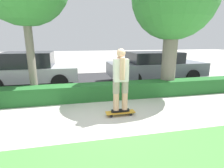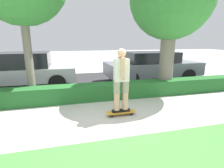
{
  "view_description": "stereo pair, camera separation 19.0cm",
  "coord_description": "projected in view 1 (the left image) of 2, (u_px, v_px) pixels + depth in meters",
  "views": [
    {
      "loc": [
        -0.93,
        -4.21,
        2.02
      ],
      "look_at": [
        0.09,
        0.6,
        0.78
      ],
      "focal_mm": 28.0,
      "sensor_mm": 36.0,
      "label": 1
    },
    {
      "loc": [
        -1.11,
        -4.17,
        2.02
      ],
      "look_at": [
        0.09,
        0.6,
        0.78
      ],
      "focal_mm": 28.0,
      "sensor_mm": 36.0,
      "label": 2
    }
  ],
  "objects": [
    {
      "name": "parked_car_middle",
      "position": [
        155.0,
        66.0,
        8.65
      ],
      "size": [
        4.72,
        2.06,
        1.46
      ],
      "rotation": [
        0.0,
        0.0,
        0.03
      ],
      "color": "slate",
      "rests_on": "ground_plane"
    },
    {
      "name": "street_asphalt",
      "position": [
        95.0,
        82.0,
        8.66
      ],
      "size": [
        12.97,
        5.0,
        0.01
      ],
      "color": "#2D2D30",
      "rests_on": "ground_plane"
    },
    {
      "name": "parked_car_front",
      "position": [
        31.0,
        69.0,
        7.59
      ],
      "size": [
        3.86,
        1.99,
        1.52
      ],
      "rotation": [
        0.0,
        0.0,
        0.01
      ],
      "color": "#B7B7BC",
      "rests_on": "ground_plane"
    },
    {
      "name": "hedge_row",
      "position": [
        104.0,
        91.0,
        6.12
      ],
      "size": [
        12.97,
        0.6,
        0.55
      ],
      "color": "#236028",
      "rests_on": "ground_plane"
    },
    {
      "name": "skateboard",
      "position": [
        120.0,
        112.0,
        4.82
      ],
      "size": [
        0.81,
        0.24,
        0.1
      ],
      "color": "gold",
      "rests_on": "ground_plane"
    },
    {
      "name": "ground_plane",
      "position": [
        113.0,
        118.0,
        4.67
      ],
      "size": [
        60.0,
        60.0,
        0.0
      ],
      "primitive_type": "plane",
      "color": "#BCB7AD"
    },
    {
      "name": "skater_person",
      "position": [
        121.0,
        79.0,
        4.59
      ],
      "size": [
        0.5,
        0.44,
        1.72
      ],
      "color": "black",
      "rests_on": "skateboard"
    }
  ]
}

